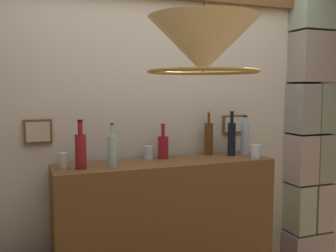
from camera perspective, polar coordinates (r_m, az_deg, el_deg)
panelled_rear_partition at (r=2.90m, az=-2.26°, el=-0.05°), size 3.72×0.15×2.58m
stone_pillar at (r=3.49m, az=20.02°, el=-1.10°), size 0.39×0.29×2.51m
bar_shelf_unit at (r=2.84m, az=-0.38°, el=-16.59°), size 1.52×0.39×1.14m
liquor_bottle_scotch at (r=2.94m, az=5.99°, el=-1.79°), size 0.07×0.07×0.33m
liquor_bottle_port at (r=2.48m, az=-12.74°, el=-3.44°), size 0.07×0.07×0.31m
liquor_bottle_whiskey at (r=2.77m, az=-0.73°, el=-3.01°), size 0.08×0.08×0.25m
liquor_bottle_mezcal at (r=2.49m, az=-8.19°, el=-3.60°), size 0.06×0.06×0.28m
liquor_bottle_rum at (r=2.92m, az=9.34°, el=-1.74°), size 0.06×0.06×0.33m
liquor_bottle_bourbon at (r=3.00m, az=11.26°, el=-1.74°), size 0.06×0.06×0.30m
glass_tumbler_rocks at (r=2.52m, az=-15.13°, el=-4.94°), size 0.06×0.06×0.10m
glass_tumbler_highball at (r=2.85m, az=12.79°, el=-3.69°), size 0.07×0.07×0.10m
glass_tumbler_shot at (r=2.78m, az=-2.82°, el=-3.88°), size 0.07×0.07×0.09m
pendant_lamp at (r=1.73m, az=5.20°, el=11.54°), size 0.49×0.49×0.65m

